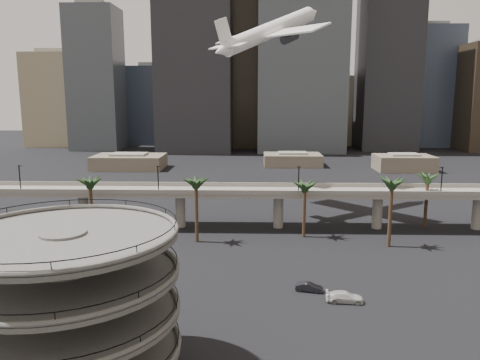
{
  "coord_description": "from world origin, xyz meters",
  "views": [
    {
      "loc": [
        5.28,
        -46.84,
        29.15
      ],
      "look_at": [
        3.18,
        28.0,
        15.66
      ],
      "focal_mm": 35.0,
      "sensor_mm": 36.0,
      "label": 1
    }
  ],
  "objects_px": {
    "car_c": "(345,297)",
    "airborne_jet": "(270,31)",
    "overpass": "(229,195)",
    "car_a": "(143,298)",
    "car_b": "(309,287)",
    "parking_ramp": "(67,295)"
  },
  "relations": [
    {
      "from": "parking_ramp",
      "to": "airborne_jet",
      "type": "relative_size",
      "value": 0.75
    },
    {
      "from": "parking_ramp",
      "to": "car_b",
      "type": "height_order",
      "value": "parking_ramp"
    },
    {
      "from": "parking_ramp",
      "to": "overpass",
      "type": "height_order",
      "value": "parking_ramp"
    },
    {
      "from": "car_b",
      "to": "overpass",
      "type": "bearing_deg",
      "value": 34.25
    },
    {
      "from": "car_c",
      "to": "airborne_jet",
      "type": "bearing_deg",
      "value": 13.32
    },
    {
      "from": "car_a",
      "to": "car_c",
      "type": "distance_m",
      "value": 28.84
    },
    {
      "from": "overpass",
      "to": "car_b",
      "type": "xyz_separation_m",
      "value": [
        13.86,
        -34.95,
        -6.67
      ]
    },
    {
      "from": "car_a",
      "to": "car_b",
      "type": "xyz_separation_m",
      "value": [
        24.14,
        4.92,
        -0.11
      ]
    },
    {
      "from": "airborne_jet",
      "to": "car_b",
      "type": "relative_size",
      "value": 7.23
    },
    {
      "from": "airborne_jet",
      "to": "car_c",
      "type": "distance_m",
      "value": 72.23
    },
    {
      "from": "overpass",
      "to": "airborne_jet",
      "type": "relative_size",
      "value": 4.4
    },
    {
      "from": "parking_ramp",
      "to": "car_c",
      "type": "xyz_separation_m",
      "value": [
        31.53,
        20.47,
        -9.06
      ]
    },
    {
      "from": "car_a",
      "to": "car_b",
      "type": "relative_size",
      "value": 1.13
    },
    {
      "from": "car_b",
      "to": "car_c",
      "type": "bearing_deg",
      "value": -114.85
    },
    {
      "from": "airborne_jet",
      "to": "car_a",
      "type": "distance_m",
      "value": 75.32
    },
    {
      "from": "car_a",
      "to": "parking_ramp",
      "type": "bearing_deg",
      "value": -164.88
    },
    {
      "from": "airborne_jet",
      "to": "car_c",
      "type": "bearing_deg",
      "value": -124.65
    },
    {
      "from": "overpass",
      "to": "car_b",
      "type": "distance_m",
      "value": 38.19
    },
    {
      "from": "overpass",
      "to": "car_c",
      "type": "xyz_separation_m",
      "value": [
        18.53,
        -38.53,
        -6.56
      ]
    },
    {
      "from": "overpass",
      "to": "airborne_jet",
      "type": "height_order",
      "value": "airborne_jet"
    },
    {
      "from": "airborne_jet",
      "to": "overpass",
      "type": "bearing_deg",
      "value": -161.4
    },
    {
      "from": "airborne_jet",
      "to": "car_a",
      "type": "xyz_separation_m",
      "value": [
        -19.66,
        -57.84,
        -44.05
      ]
    }
  ]
}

